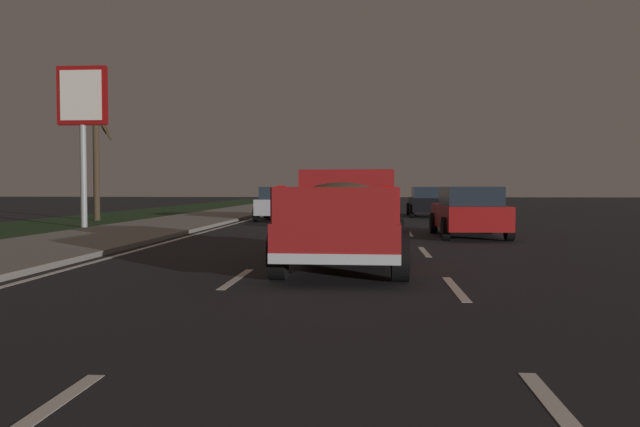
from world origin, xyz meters
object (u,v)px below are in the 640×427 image
pickup_truck (346,216)px  sedan_red (469,211)px  sedan_silver (281,203)px  sedan_black (428,201)px  bare_tree_far (97,153)px  gas_price_sign (82,108)px

pickup_truck → sedan_red: (7.77, -3.49, -0.20)m
sedan_silver → sedan_black: same height
pickup_truck → bare_tree_far: 20.45m
sedan_red → gas_price_sign: bearing=75.2°
sedan_black → sedan_red: bearing=-179.8°
sedan_silver → bare_tree_far: size_ratio=0.74×
gas_price_sign → bare_tree_far: size_ratio=1.02×
sedan_silver → sedan_black: bearing=-60.5°
bare_tree_far → gas_price_sign: bearing=-162.0°
gas_price_sign → bare_tree_far: 5.45m
gas_price_sign → sedan_red: bearing=-104.8°
pickup_truck → sedan_silver: (17.58, 3.68, -0.20)m
sedan_red → gas_price_sign: size_ratio=0.73×
sedan_silver → gas_price_sign: 9.80m
sedan_red → sedan_black: bearing=0.2°
pickup_truck → gas_price_sign: (11.43, 10.35, 3.53)m
pickup_truck → sedan_red: pickup_truck is taller
sedan_silver → sedan_black: (4.04, -7.14, 0.00)m
sedan_red → sedan_black: 13.85m
gas_price_sign → pickup_truck: bearing=-137.8°
pickup_truck → gas_price_sign: size_ratio=0.90×
sedan_red → sedan_silver: same height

